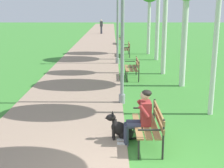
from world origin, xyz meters
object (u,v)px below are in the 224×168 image
park_bench_near (151,123)px  person_seated_on_near_bench (141,115)px  lamp_post_mid (118,18)px  dog_black (122,130)px  pedestrian_distant (102,27)px  park_bench_far (127,48)px  park_bench_mid (134,67)px  lamp_post_near (123,25)px  park_bench_furthest (122,38)px

park_bench_near → person_seated_on_near_bench: size_ratio=1.20×
lamp_post_mid → dog_black: bearing=-90.5°
lamp_post_mid → pedestrian_distant: (-1.51, 19.53, -1.57)m
park_bench_far → person_seated_on_near_bench: (-0.26, -13.04, 0.17)m
park_bench_mid → dog_black: park_bench_mid is taller
park_bench_near → dog_black: (-0.62, 0.25, -0.25)m
person_seated_on_near_bench → park_bench_mid: bearing=87.6°
dog_black → park_bench_mid: bearing=83.8°
park_bench_near → lamp_post_near: bearing=99.5°
park_bench_mid → person_seated_on_near_bench: bearing=-92.4°
lamp_post_mid → park_bench_mid: bearing=-80.2°
park_bench_near → park_bench_furthest: 19.63m
park_bench_furthest → dog_black: size_ratio=1.80×
park_bench_near → lamp_post_mid: bearing=93.0°
pedestrian_distant → park_bench_mid: bearing=-84.7°
park_bench_far → park_bench_furthest: (-0.10, 6.55, 0.00)m
lamp_post_mid → park_bench_near: bearing=-87.0°
person_seated_on_near_bench → park_bench_furthest: bearing=89.5°
park_bench_far → dog_black: park_bench_far is taller
dog_black → person_seated_on_near_bench: bearing=-27.3°
park_bench_mid → lamp_post_near: (-0.59, -3.60, 1.94)m
park_bench_mid → dog_black: (-0.70, -6.43, -0.25)m
park_bench_furthest → dog_black: 19.39m
park_bench_mid → park_bench_far: same height
person_seated_on_near_bench → pedestrian_distant: 29.78m
park_bench_near → pedestrian_distant: (-2.05, 29.76, 0.33)m
lamp_post_near → park_bench_mid: bearing=80.6°
park_bench_near → dog_black: 0.71m
park_bench_mid → dog_black: size_ratio=1.80×
lamp_post_near → pedestrian_distant: (-1.53, 26.68, -1.61)m
pedestrian_distant → person_seated_on_near_bench: bearing=-86.5°
park_bench_furthest → lamp_post_near: bearing=-91.6°
dog_black → pedestrian_distant: 29.55m
park_bench_far → lamp_post_mid: size_ratio=0.32×
park_bench_near → dog_black: size_ratio=1.80×
park_bench_far → dog_black: (-0.67, -12.83, -0.25)m
park_bench_near → lamp_post_near: 3.68m
park_bench_furthest → lamp_post_near: lamp_post_near is taller
lamp_post_mid → pedestrian_distant: 19.65m
park_bench_near → person_seated_on_near_bench: person_seated_on_near_bench is taller
person_seated_on_near_bench → pedestrian_distant: bearing=93.5°
park_bench_near → lamp_post_near: (-0.52, 3.08, 1.94)m
park_bench_mid → park_bench_furthest: same height
park_bench_mid → lamp_post_near: lamp_post_near is taller
park_bench_far → pedestrian_distant: size_ratio=0.91×
park_bench_far → lamp_post_near: size_ratio=0.32×
lamp_post_mid → park_bench_far: bearing=78.3°
park_bench_near → pedestrian_distant: 29.83m
person_seated_on_near_bench → lamp_post_near: lamp_post_near is taller
park_bench_mid → park_bench_far: bearing=90.2°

